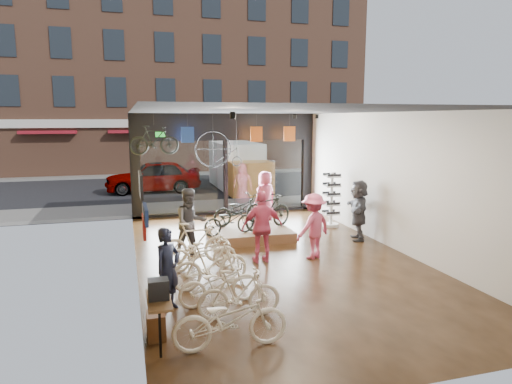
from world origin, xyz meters
name	(u,v)px	position (x,y,z in m)	size (l,w,h in m)	color
ground_plane	(275,259)	(0.00, 0.00, -0.02)	(7.00, 12.00, 0.04)	black
ceiling	(276,110)	(0.00, 0.00, 3.82)	(7.00, 12.00, 0.04)	black
wall_left	(133,193)	(-3.52, 0.00, 1.90)	(0.04, 12.00, 3.80)	olive
wall_right	(396,182)	(3.52, 0.00, 1.90)	(0.04, 12.00, 3.80)	beige
wall_back	(422,253)	(0.00, -6.02, 1.90)	(7.00, 0.04, 3.80)	beige
storefront	(225,164)	(0.00, 6.00, 1.90)	(7.00, 0.26, 3.80)	black
exit_sign	(160,134)	(-2.40, 5.88, 3.05)	(0.35, 0.06, 0.18)	#198C26
street_road	(192,182)	(0.00, 15.00, -0.01)	(30.00, 18.00, 0.02)	black
sidewalk_near	(220,206)	(0.00, 7.20, 0.06)	(30.00, 2.40, 0.12)	slate
sidewalk_far	(184,173)	(0.00, 19.00, 0.06)	(30.00, 2.00, 0.12)	slate
opposite_building	(177,68)	(0.00, 21.50, 7.00)	(26.00, 5.00, 14.00)	brown
street_car	(153,176)	(-2.36, 12.00, 0.78)	(1.85, 4.61, 1.57)	gray
box_truck	(240,168)	(1.84, 11.00, 1.20)	(2.03, 6.08, 2.39)	silver
floor_bike_0	(230,319)	(-2.16, -4.27, 0.49)	(0.64, 1.85, 0.97)	silver
floor_bike_1	(239,294)	(-1.76, -3.21, 0.47)	(0.44, 1.55, 0.93)	silver
floor_bike_2	(219,283)	(-1.99, -2.51, 0.43)	(0.57, 1.63, 0.86)	silver
floor_bike_3	(210,264)	(-1.99, -1.59, 0.52)	(0.49, 1.74, 1.05)	silver
floor_bike_4	(202,252)	(-1.98, -0.38, 0.44)	(0.59, 1.68, 0.88)	silver
floor_bike_5	(196,243)	(-2.05, 0.12, 0.54)	(0.51, 1.79, 1.08)	silver
display_platform	(250,234)	(-0.11, 2.11, 0.15)	(2.40, 1.80, 0.30)	brown
display_bike_left	(229,220)	(-0.84, 1.65, 0.72)	(0.55, 1.58, 0.83)	black
display_bike_mid	(268,211)	(0.44, 1.99, 0.84)	(0.51, 1.79, 1.08)	black
display_bike_right	(239,210)	(-0.29, 2.76, 0.78)	(0.64, 1.82, 0.96)	black
customer_0	(168,269)	(-2.97, -2.47, 0.80)	(0.58, 0.38, 1.60)	#161C33
customer_1	(191,223)	(-2.08, 0.74, 0.92)	(0.89, 0.70, 1.84)	#3F3F44
customer_2	(262,227)	(-0.40, -0.17, 0.92)	(1.08, 0.45, 1.84)	#CC4C72
customer_3	(314,226)	(0.98, -0.23, 0.86)	(1.11, 0.64, 1.72)	#CC4C72
customer_4	(265,196)	(1.09, 4.37, 0.89)	(0.87, 0.56, 1.78)	#CC4C72
customer_5	(358,210)	(3.00, 1.10, 0.91)	(1.68, 0.54, 1.81)	#3F3F44
sunglasses_rack	(331,200)	(2.95, 2.89, 0.91)	(0.54, 0.44, 1.83)	white
wall_merch	(147,262)	(-3.38, -3.50, 1.30)	(0.40, 2.40, 2.60)	navy
penny_farthing	(221,150)	(-0.39, 4.97, 2.50)	(1.61, 0.06, 1.29)	black
hung_bike	(154,140)	(-2.73, 4.20, 2.93)	(0.45, 1.58, 0.95)	black
jersey_left	(188,135)	(-1.51, 5.20, 3.05)	(0.45, 0.03, 0.55)	#1E3F99
jersey_mid	(256,134)	(1.00, 5.20, 3.05)	(0.45, 0.03, 0.55)	#CC5919
jersey_right	(289,134)	(2.28, 5.20, 3.05)	(0.45, 0.03, 0.55)	#CC5919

